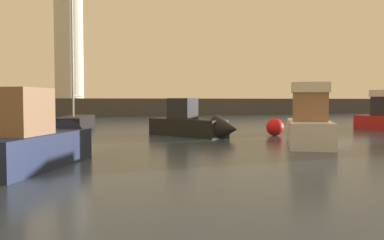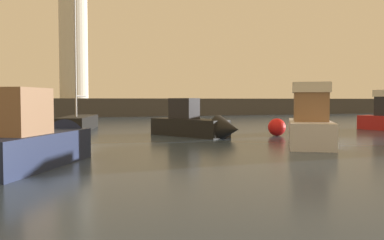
% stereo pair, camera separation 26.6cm
% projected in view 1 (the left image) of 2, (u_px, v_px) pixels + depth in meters
% --- Properties ---
extents(ground_plane, '(220.00, 220.00, 0.00)m').
position_uv_depth(ground_plane, '(162.00, 130.00, 28.63)').
color(ground_plane, '#2D3D51').
extents(breakwater, '(85.03, 6.20, 2.29)m').
position_uv_depth(breakwater, '(106.00, 107.00, 52.36)').
color(breakwater, '#423F3D').
rests_on(breakwater, ground_plane).
extents(lighthouse, '(3.50, 3.50, 16.84)m').
position_uv_depth(lighthouse, '(69.00, 34.00, 50.32)').
color(lighthouse, silver).
rests_on(lighthouse, breakwater).
extents(motorboat_1, '(5.09, 6.54, 3.16)m').
position_uv_depth(motorboat_1, '(308.00, 125.00, 19.57)').
color(motorboat_1, silver).
rests_on(motorboat_1, ground_plane).
extents(motorboat_3, '(4.11, 6.05, 2.39)m').
position_uv_depth(motorboat_3, '(195.00, 125.00, 23.13)').
color(motorboat_3, black).
rests_on(motorboat_3, ground_plane).
extents(motorboat_5, '(4.59, 6.23, 2.69)m').
position_uv_depth(motorboat_5, '(43.00, 141.00, 13.09)').
color(motorboat_5, '#1E284C').
rests_on(motorboat_5, ground_plane).
extents(sailboat_moored, '(3.47, 7.15, 8.84)m').
position_uv_depth(sailboat_moored, '(75.00, 122.00, 28.16)').
color(sailboat_moored, black).
rests_on(sailboat_moored, ground_plane).
extents(mooring_buoy, '(1.03, 1.03, 1.03)m').
position_uv_depth(mooring_buoy, '(275.00, 127.00, 23.63)').
color(mooring_buoy, red).
rests_on(mooring_buoy, ground_plane).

